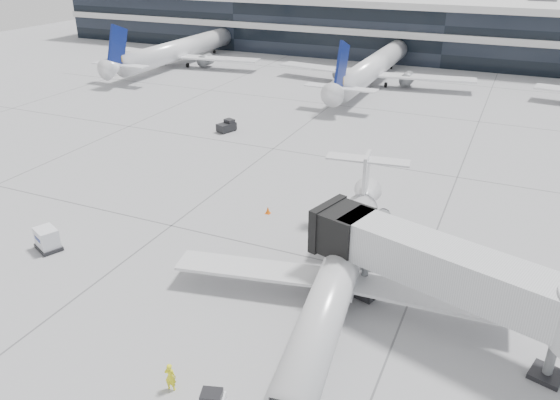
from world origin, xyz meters
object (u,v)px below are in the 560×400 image
at_px(ramp_worker, 170,377).
at_px(cargo_uld, 47,239).
at_px(regional_jet, 338,274).
at_px(jet_bridge, 468,277).

height_order(ramp_worker, cargo_uld, cargo_uld).
bearing_deg(regional_jet, cargo_uld, 178.87).
xyz_separation_m(regional_jet, jet_bridge, (7.64, -0.32, 2.10)).
bearing_deg(cargo_uld, jet_bridge, 27.98).
height_order(regional_jet, cargo_uld, regional_jet).
bearing_deg(jet_bridge, ramp_worker, -125.03).
bearing_deg(cargo_uld, regional_jet, 30.21).
relative_size(jet_bridge, ramp_worker, 10.71).
xyz_separation_m(regional_jet, cargo_uld, (-22.06, -2.43, -1.30)).
distance_m(jet_bridge, ramp_worker, 16.98).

